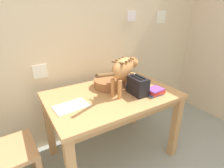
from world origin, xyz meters
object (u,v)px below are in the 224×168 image
at_px(magazine, 71,106).
at_px(wooden_chair_near, 1,153).
at_px(cat, 124,69).
at_px(wicker_basket, 109,83).
at_px(toaster, 138,86).
at_px(saucer_bowl, 132,84).
at_px(dining_table, 112,102).
at_px(book_stack, 155,91).
at_px(coffee_mug, 132,78).

xyz_separation_m(magazine, wooden_chair_near, (-0.57, 0.09, -0.29)).
xyz_separation_m(cat, wicker_basket, (-0.05, 0.18, -0.20)).
relative_size(cat, toaster, 3.07).
xyz_separation_m(cat, toaster, (0.09, -0.11, -0.16)).
height_order(magazine, toaster, toaster).
bearing_deg(wooden_chair_near, toaster, 77.29).
relative_size(saucer_bowl, wicker_basket, 0.65).
relative_size(toaster, wooden_chair_near, 0.21).
relative_size(dining_table, wooden_chair_near, 1.31).
distance_m(saucer_bowl, toaster, 0.22).
bearing_deg(book_stack, saucer_bowl, 102.03).
height_order(dining_table, wooden_chair_near, wooden_chair_near).
height_order(cat, book_stack, cat).
bearing_deg(saucer_bowl, wicker_basket, 156.67).
relative_size(cat, magazine, 2.18).
bearing_deg(wicker_basket, coffee_mug, -22.97).
bearing_deg(saucer_bowl, wooden_chair_near, -179.97).
bearing_deg(coffee_mug, cat, -153.85).
bearing_deg(wooden_chair_near, cat, 82.16).
relative_size(coffee_mug, book_stack, 0.73).
distance_m(dining_table, wooden_chair_near, 1.02).
distance_m(magazine, wicker_basket, 0.52).
xyz_separation_m(saucer_bowl, toaster, (-0.08, -0.20, 0.07)).
height_order(wicker_basket, toaster, toaster).
bearing_deg(book_stack, magazine, 166.14).
relative_size(saucer_bowl, wooden_chair_near, 0.22).
height_order(dining_table, book_stack, book_stack).
xyz_separation_m(cat, coffee_mug, (0.17, 0.09, -0.16)).
xyz_separation_m(saucer_bowl, book_stack, (0.06, -0.28, 0.01)).
xyz_separation_m(magazine, toaster, (0.63, -0.10, 0.08)).
bearing_deg(wicker_basket, saucer_bowl, -23.33).
distance_m(cat, coffee_mug, 0.25).
distance_m(magazine, book_stack, 0.79).
distance_m(cat, magazine, 0.59).
xyz_separation_m(coffee_mug, book_stack, (0.06, -0.28, -0.06)).
bearing_deg(magazine, coffee_mug, 1.64).
distance_m(saucer_bowl, wicker_basket, 0.25).
height_order(book_stack, wicker_basket, wicker_basket).
xyz_separation_m(book_stack, wooden_chair_near, (-1.34, 0.28, -0.32)).
height_order(magazine, wooden_chair_near, wooden_chair_near).
relative_size(cat, coffee_mug, 5.00).
bearing_deg(wooden_chair_near, dining_table, 83.23).
distance_m(book_stack, toaster, 0.18).
bearing_deg(toaster, wicker_basket, 115.91).
bearing_deg(dining_table, wicker_basket, 68.72).
distance_m(cat, wooden_chair_near, 1.24).
xyz_separation_m(cat, magazine, (-0.54, -0.01, -0.24)).
distance_m(saucer_bowl, coffee_mug, 0.07).
xyz_separation_m(toaster, wooden_chair_near, (-1.20, 0.20, -0.38)).
height_order(coffee_mug, book_stack, coffee_mug).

